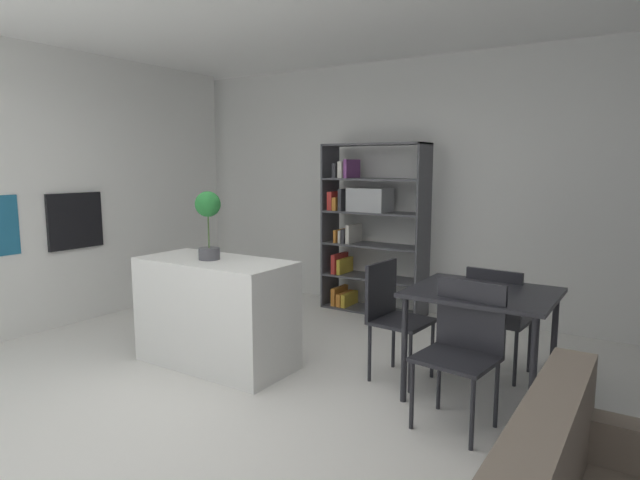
{
  "coord_description": "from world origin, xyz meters",
  "views": [
    {
      "loc": [
        2.56,
        -2.68,
        1.65
      ],
      "look_at": [
        0.14,
        1.05,
        1.02
      ],
      "focal_mm": 30.0,
      "sensor_mm": 36.0,
      "label": 1
    }
  ],
  "objects_px": {
    "kitchen_island": "(216,312)",
    "dining_table": "(482,303)",
    "potted_plant_on_island": "(208,216)",
    "open_bookshelf": "(366,223)",
    "dining_chair_island_side": "(392,309)",
    "built_in_oven": "(75,220)",
    "dining_chair_far": "(497,312)",
    "dining_chair_near": "(463,341)"
  },
  "relations": [
    {
      "from": "built_in_oven",
      "to": "open_bookshelf",
      "type": "bearing_deg",
      "value": 41.85
    },
    {
      "from": "built_in_oven",
      "to": "kitchen_island",
      "type": "bearing_deg",
      "value": -2.77
    },
    {
      "from": "open_bookshelf",
      "to": "dining_chair_island_side",
      "type": "relative_size",
      "value": 2.08
    },
    {
      "from": "dining_chair_island_side",
      "to": "dining_chair_near",
      "type": "bearing_deg",
      "value": -117.44
    },
    {
      "from": "kitchen_island",
      "to": "dining_table",
      "type": "height_order",
      "value": "kitchen_island"
    },
    {
      "from": "built_in_oven",
      "to": "dining_table",
      "type": "distance_m",
      "value": 4.13
    },
    {
      "from": "open_bookshelf",
      "to": "dining_table",
      "type": "xyz_separation_m",
      "value": [
        1.79,
        -1.62,
        -0.31
      ]
    },
    {
      "from": "kitchen_island",
      "to": "open_bookshelf",
      "type": "height_order",
      "value": "open_bookshelf"
    },
    {
      "from": "dining_table",
      "to": "dining_chair_far",
      "type": "distance_m",
      "value": 0.47
    },
    {
      "from": "kitchen_island",
      "to": "potted_plant_on_island",
      "type": "xyz_separation_m",
      "value": [
        -0.04,
        -0.02,
        0.8
      ]
    },
    {
      "from": "kitchen_island",
      "to": "dining_chair_near",
      "type": "xyz_separation_m",
      "value": [
        2.04,
        0.1,
        0.1
      ]
    },
    {
      "from": "built_in_oven",
      "to": "dining_chair_island_side",
      "type": "distance_m",
      "value": 3.46
    },
    {
      "from": "potted_plant_on_island",
      "to": "dining_chair_far",
      "type": "relative_size",
      "value": 0.64
    },
    {
      "from": "dining_chair_near",
      "to": "kitchen_island",
      "type": "bearing_deg",
      "value": -170.2
    },
    {
      "from": "dining_table",
      "to": "dining_chair_far",
      "type": "height_order",
      "value": "dining_chair_far"
    },
    {
      "from": "potted_plant_on_island",
      "to": "open_bookshelf",
      "type": "relative_size",
      "value": 0.3
    },
    {
      "from": "built_in_oven",
      "to": "dining_chair_far",
      "type": "bearing_deg",
      "value": 12.17
    },
    {
      "from": "built_in_oven",
      "to": "dining_table",
      "type": "relative_size",
      "value": 0.62
    },
    {
      "from": "potted_plant_on_island",
      "to": "dining_chair_island_side",
      "type": "bearing_deg",
      "value": 22.23
    },
    {
      "from": "kitchen_island",
      "to": "dining_chair_far",
      "type": "xyz_separation_m",
      "value": [
        2.02,
        0.98,
        0.08
      ]
    },
    {
      "from": "kitchen_island",
      "to": "potted_plant_on_island",
      "type": "relative_size",
      "value": 2.35
    },
    {
      "from": "kitchen_island",
      "to": "dining_chair_near",
      "type": "bearing_deg",
      "value": 2.83
    },
    {
      "from": "open_bookshelf",
      "to": "dining_chair_island_side",
      "type": "bearing_deg",
      "value": -55.9
    },
    {
      "from": "dining_chair_island_side",
      "to": "kitchen_island",
      "type": "bearing_deg",
      "value": 116.88
    },
    {
      "from": "dining_table",
      "to": "dining_chair_island_side",
      "type": "bearing_deg",
      "value": 179.39
    },
    {
      "from": "dining_table",
      "to": "dining_chair_near",
      "type": "distance_m",
      "value": 0.46
    },
    {
      "from": "dining_table",
      "to": "potted_plant_on_island",
      "type": "bearing_deg",
      "value": -165.02
    },
    {
      "from": "dining_table",
      "to": "dining_chair_near",
      "type": "bearing_deg",
      "value": -88.45
    },
    {
      "from": "potted_plant_on_island",
      "to": "dining_chair_island_side",
      "type": "relative_size",
      "value": 0.61
    },
    {
      "from": "kitchen_island",
      "to": "potted_plant_on_island",
      "type": "distance_m",
      "value": 0.8
    },
    {
      "from": "dining_chair_near",
      "to": "dining_chair_far",
      "type": "bearing_deg",
      "value": 98.23
    },
    {
      "from": "kitchen_island",
      "to": "open_bookshelf",
      "type": "xyz_separation_m",
      "value": [
        0.24,
        2.16,
        0.56
      ]
    },
    {
      "from": "open_bookshelf",
      "to": "dining_table",
      "type": "bearing_deg",
      "value": -42.18
    },
    {
      "from": "built_in_oven",
      "to": "potted_plant_on_island",
      "type": "distance_m",
      "value": 2.03
    },
    {
      "from": "potted_plant_on_island",
      "to": "dining_chair_island_side",
      "type": "xyz_separation_m",
      "value": [
        1.37,
        0.56,
        -0.7
      ]
    },
    {
      "from": "open_bookshelf",
      "to": "dining_chair_island_side",
      "type": "xyz_separation_m",
      "value": [
        1.09,
        -1.61,
        -0.46
      ]
    },
    {
      "from": "dining_chair_far",
      "to": "open_bookshelf",
      "type": "bearing_deg",
      "value": -28.78
    },
    {
      "from": "open_bookshelf",
      "to": "dining_chair_far",
      "type": "relative_size",
      "value": 2.16
    },
    {
      "from": "built_in_oven",
      "to": "potted_plant_on_island",
      "type": "relative_size",
      "value": 1.08
    },
    {
      "from": "kitchen_island",
      "to": "dining_table",
      "type": "xyz_separation_m",
      "value": [
        2.03,
        0.54,
        0.25
      ]
    },
    {
      "from": "kitchen_island",
      "to": "dining_chair_near",
      "type": "relative_size",
      "value": 1.42
    },
    {
      "from": "built_in_oven",
      "to": "potted_plant_on_island",
      "type": "bearing_deg",
      "value": -3.3
    }
  ]
}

